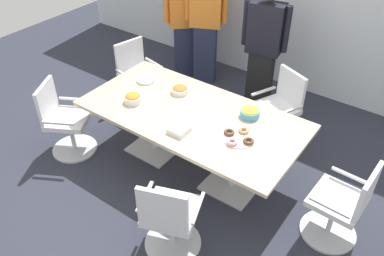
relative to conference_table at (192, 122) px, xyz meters
The scene contains 16 objects.
ground_plane 0.63m from the conference_table, ahead, with size 10.00×10.00×0.01m, color #2D303D.
conference_table is the anchor object (origin of this frame).
office_chair_0 1.54m from the conference_table, 155.31° to the left, with size 0.64×0.64×0.91m.
office_chair_1 1.54m from the conference_table, 155.36° to the right, with size 0.73×0.73×0.91m.
office_chair_2 1.19m from the conference_table, 63.82° to the right, with size 0.69×0.69×0.91m.
office_chair_3 1.72m from the conference_table, ahead, with size 0.57×0.57×0.91m.
office_chair_4 1.20m from the conference_table, 62.54° to the left, with size 0.71×0.71×0.91m.
person_standing_0 2.21m from the conference_table, 128.76° to the left, with size 0.50×0.47×1.69m.
person_standing_1 2.02m from the conference_table, 120.18° to the left, with size 0.59×0.38×1.87m.
person_standing_2 1.59m from the conference_table, 89.68° to the left, with size 0.61×0.29×1.74m.
snack_bowl_chips_yellow 0.64m from the conference_table, 30.45° to the left, with size 0.21×0.21×0.11m.
snack_bowl_pretzels 0.46m from the conference_table, 144.58° to the left, with size 0.20×0.20×0.08m.
snack_bowl_chips_orange 0.71m from the conference_table, 161.98° to the right, with size 0.19×0.19×0.11m.
donut_platter 0.65m from the conference_table, ahead, with size 0.33×0.33×0.04m.
plate_stack 0.88m from the conference_table, 165.60° to the left, with size 0.22×0.22×0.03m.
napkin_pile 0.38m from the conference_table, 75.75° to the right, with size 0.18×0.18×0.06m, color white.
Camera 1 is at (2.04, -2.81, 3.19)m, focal length 37.31 mm.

